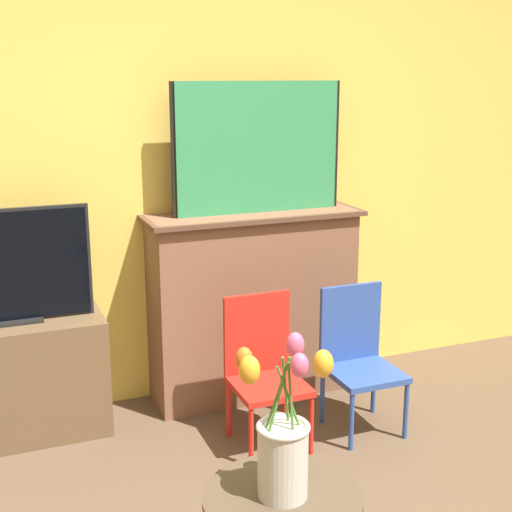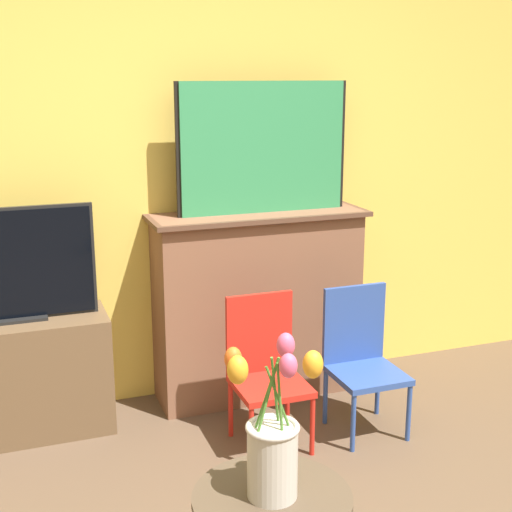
# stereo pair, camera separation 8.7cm
# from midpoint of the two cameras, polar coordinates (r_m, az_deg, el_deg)

# --- Properties ---
(wall_back) EXTENTS (8.00, 0.06, 2.70)m
(wall_back) POSITION_cam_midpoint_polar(r_m,az_deg,el_deg) (3.82, -7.41, 8.25)
(wall_back) COLOR #EAC651
(wall_back) RESTS_ON ground
(fireplace_mantel) EXTENTS (1.17, 0.37, 1.03)m
(fireplace_mantel) POSITION_cam_midpoint_polar(r_m,az_deg,el_deg) (3.92, -0.88, -3.74)
(fireplace_mantel) COLOR brown
(fireplace_mantel) RESTS_ON ground
(painting) EXTENTS (0.94, 0.03, 0.68)m
(painting) POSITION_cam_midpoint_polar(r_m,az_deg,el_deg) (3.76, -0.48, 8.65)
(painting) COLOR black
(painting) RESTS_ON fireplace_mantel
(tv_stand) EXTENTS (0.87, 0.37, 0.59)m
(tv_stand) POSITION_cam_midpoint_polar(r_m,az_deg,el_deg) (3.74, -19.37, -9.38)
(tv_stand) COLOR brown
(tv_stand) RESTS_ON ground
(tv_monitor) EXTENTS (0.80, 0.12, 0.55)m
(tv_monitor) POSITION_cam_midpoint_polar(r_m,az_deg,el_deg) (3.56, -20.12, -0.95)
(tv_monitor) COLOR black
(tv_monitor) RESTS_ON tv_stand
(chair_red) EXTENTS (0.34, 0.34, 0.72)m
(chair_red) POSITION_cam_midpoint_polar(r_m,az_deg,el_deg) (3.47, -0.12, -8.73)
(chair_red) COLOR red
(chair_red) RESTS_ON ground
(chair_blue) EXTENTS (0.34, 0.34, 0.72)m
(chair_blue) POSITION_cam_midpoint_polar(r_m,az_deg,el_deg) (3.64, 7.48, -7.73)
(chair_blue) COLOR #2D4C99
(chair_blue) RESTS_ON ground
(vase_tulips) EXTENTS (0.29, 0.18, 0.47)m
(vase_tulips) POSITION_cam_midpoint_polar(r_m,az_deg,el_deg) (2.13, 0.98, -14.57)
(vase_tulips) COLOR beige
(vase_tulips) RESTS_ON side_table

